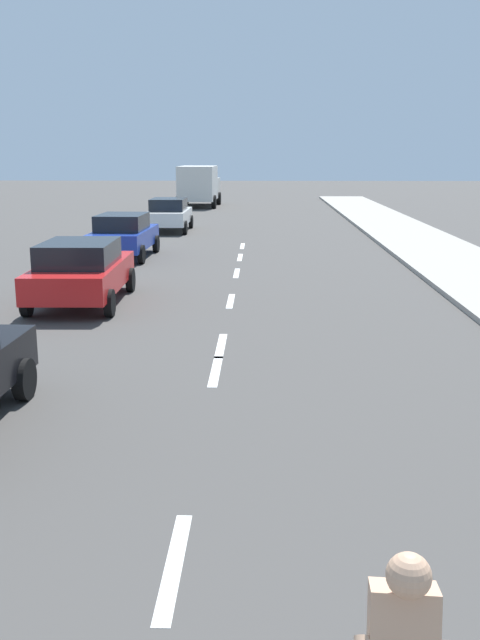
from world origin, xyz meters
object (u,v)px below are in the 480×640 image
(parked_car_red, at_px, (81,270))
(delivery_truck, at_px, (199,185))
(parked_car_white, at_px, (169,214))
(parked_car_blue, at_px, (124,234))

(parked_car_red, relative_size, delivery_truck, 0.73)
(parked_car_red, xyz_separation_m, parked_car_white, (0.02, 16.94, -0.00))
(parked_car_blue, distance_m, delivery_truck, 25.25)
(parked_car_white, bearing_deg, delivery_truck, 89.80)
(parked_car_blue, height_order, delivery_truck, delivery_truck)
(parked_car_red, xyz_separation_m, delivery_truck, (0.05, 33.23, 0.66))
(parked_car_blue, bearing_deg, delivery_truck, 90.32)
(delivery_truck, bearing_deg, parked_car_blue, -89.71)
(parked_car_red, distance_m, parked_car_blue, 8.01)
(parked_car_red, relative_size, parked_car_white, 1.07)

